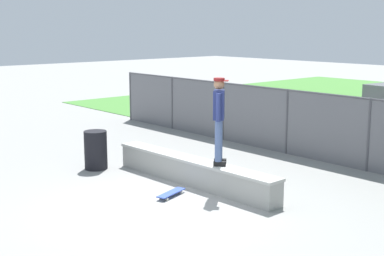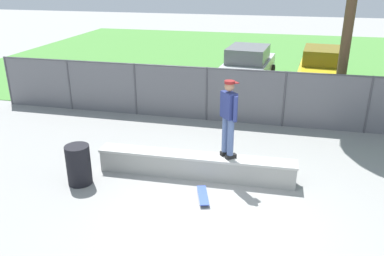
% 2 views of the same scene
% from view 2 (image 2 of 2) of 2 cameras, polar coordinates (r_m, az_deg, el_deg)
% --- Properties ---
extents(ground_plane, '(80.00, 80.00, 0.00)m').
position_cam_2_polar(ground_plane, '(8.15, 3.29, -12.72)').
color(ground_plane, gray).
extents(grass_strip, '(29.38, 20.00, 0.02)m').
position_cam_2_polar(grass_strip, '(22.85, 10.33, 9.86)').
color(grass_strip, '#478438').
rests_on(grass_strip, ground).
extents(concrete_ledge, '(4.76, 0.60, 0.58)m').
position_cam_2_polar(concrete_ledge, '(9.42, 0.51, -5.51)').
color(concrete_ledge, '#999993').
rests_on(concrete_ledge, ground).
extents(skateboarder, '(0.45, 0.47, 1.84)m').
position_cam_2_polar(skateboarder, '(8.83, 5.38, 1.82)').
color(skateboarder, black).
rests_on(skateboarder, concrete_ledge).
extents(skateboard, '(0.43, 0.82, 0.09)m').
position_cam_2_polar(skateboard, '(8.66, 1.61, -9.83)').
color(skateboard, '#334CB2').
rests_on(skateboard, ground).
extents(chainlink_fence, '(17.45, 0.07, 1.80)m').
position_cam_2_polar(chainlink_fence, '(12.64, 7.72, 4.89)').
color(chainlink_fence, '#4C4C51').
rests_on(chainlink_fence, ground).
extents(car_silver, '(2.31, 4.35, 1.66)m').
position_cam_2_polar(car_silver, '(17.41, 8.16, 9.09)').
color(car_silver, '#B7BABF').
rests_on(car_silver, ground).
extents(car_yellow, '(2.31, 4.35, 1.66)m').
position_cam_2_polar(car_yellow, '(17.82, 18.49, 8.49)').
color(car_yellow, gold).
rests_on(car_yellow, ground).
extents(trash_bin, '(0.56, 0.56, 0.95)m').
position_cam_2_polar(trash_bin, '(9.42, -16.23, -5.18)').
color(trash_bin, black).
rests_on(trash_bin, ground).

